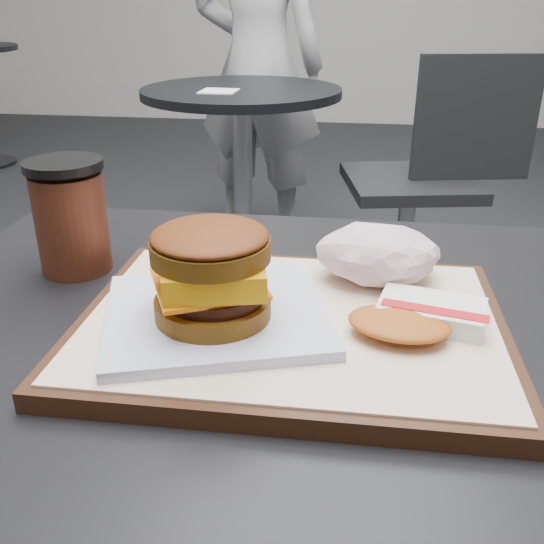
{
  "coord_description": "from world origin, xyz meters",
  "views": [
    {
      "loc": [
        0.05,
        -0.49,
        1.05
      ],
      "look_at": [
        -0.01,
        -0.02,
        0.83
      ],
      "focal_mm": 40.0,
      "sensor_mm": 36.0,
      "label": 1
    }
  ],
  "objects": [
    {
      "name": "patron",
      "position": [
        -0.37,
        2.16,
        0.77
      ],
      "size": [
        0.62,
        0.47,
        1.55
      ],
      "primitive_type": "imported",
      "rotation": [
        0.0,
        0.0,
        2.95
      ],
      "color": "silver",
      "rests_on": "ground"
    },
    {
      "name": "customer_table",
      "position": [
        0.0,
        0.0,
        0.58
      ],
      "size": [
        0.8,
        0.6,
        0.77
      ],
      "color": "#A5A5AA",
      "rests_on": "ground"
    },
    {
      "name": "neighbor_chair",
      "position": [
        0.31,
        1.56,
        0.51
      ],
      "size": [
        0.63,
        0.49,
        0.88
      ],
      "color": "#9C9CA0",
      "rests_on": "ground"
    },
    {
      "name": "hash_brown",
      "position": [
        0.11,
        -0.02,
        0.8
      ],
      "size": [
        0.13,
        0.11,
        0.02
      ],
      "color": "white",
      "rests_on": "serving_tray"
    },
    {
      "name": "coffee_cup",
      "position": [
        -0.25,
        0.09,
        0.83
      ],
      "size": [
        0.08,
        0.08,
        0.12
      ],
      "color": "#421A0F",
      "rests_on": "customer_table"
    },
    {
      "name": "napkin",
      "position": [
        -0.41,
        1.55,
        0.75
      ],
      "size": [
        0.12,
        0.12,
        0.0
      ],
      "primitive_type": "cube",
      "rotation": [
        0.0,
        0.0,
        -0.04
      ],
      "color": "white",
      "rests_on": "neighbor_table"
    },
    {
      "name": "crumpled_wrapper",
      "position": [
        0.08,
        0.07,
        0.82
      ],
      "size": [
        0.12,
        0.1,
        0.05
      ],
      "primitive_type": null,
      "color": "white",
      "rests_on": "serving_tray"
    },
    {
      "name": "neighbor_table",
      "position": [
        -0.35,
        1.65,
        0.55
      ],
      "size": [
        0.7,
        0.7,
        0.75
      ],
      "color": "black",
      "rests_on": "ground"
    },
    {
      "name": "serving_tray",
      "position": [
        0.0,
        -0.02,
        0.78
      ],
      "size": [
        0.38,
        0.28,
        0.02
      ],
      "color": "#321A0D",
      "rests_on": "customer_table"
    },
    {
      "name": "breakfast_sandwich",
      "position": [
        -0.06,
        -0.04,
        0.83
      ],
      "size": [
        0.23,
        0.22,
        0.09
      ],
      "color": "white",
      "rests_on": "serving_tray"
    }
  ]
}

